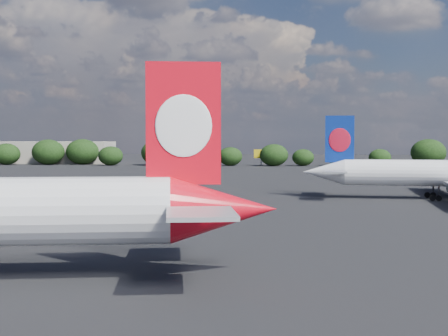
{
  "coord_description": "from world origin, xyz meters",
  "views": [
    {
      "loc": [
        20.36,
        -31.99,
        10.32
      ],
      "look_at": [
        16.0,
        12.0,
        8.0
      ],
      "focal_mm": 50.0,
      "sensor_mm": 36.0,
      "label": 1
    }
  ],
  "objects": [
    {
      "name": "ground",
      "position": [
        0.0,
        60.0,
        0.0
      ],
      "size": [
        500.0,
        500.0,
        0.0
      ],
      "primitive_type": "plane",
      "color": "black",
      "rests_on": "ground"
    },
    {
      "name": "china_southern_airliner",
      "position": [
        44.75,
        70.82,
        4.13
      ],
      "size": [
        41.55,
        39.5,
        13.56
      ],
      "color": "white",
      "rests_on": "ground"
    },
    {
      "name": "terminal_building",
      "position": [
        -65.0,
        192.0,
        4.0
      ],
      "size": [
        42.0,
        16.0,
        8.0
      ],
      "color": "gray",
      "rests_on": "ground"
    },
    {
      "name": "highway_sign",
      "position": [
        -18.0,
        176.0,
        3.13
      ],
      "size": [
        6.0,
        0.3,
        4.5
      ],
      "color": "#15691A",
      "rests_on": "ground"
    },
    {
      "name": "billboard_yellow",
      "position": [
        12.0,
        182.0,
        3.87
      ],
      "size": [
        5.0,
        0.3,
        5.5
      ],
      "color": "yellow",
      "rests_on": "ground"
    },
    {
      "name": "horizon_treeline",
      "position": [
        2.01,
        180.27,
        3.91
      ],
      "size": [
        204.07,
        15.6,
        9.11
      ],
      "color": "black",
      "rests_on": "ground"
    }
  ]
}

